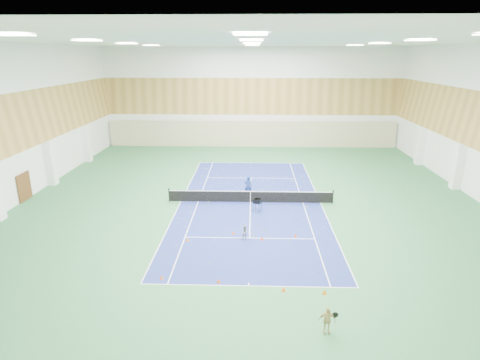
% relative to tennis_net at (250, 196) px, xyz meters
% --- Properties ---
extents(ground, '(40.00, 40.00, 0.00)m').
position_rel_tennis_net_xyz_m(ground, '(0.00, 0.00, -0.55)').
color(ground, '#2E6C3F').
rests_on(ground, ground).
extents(room_shell, '(36.00, 40.00, 12.00)m').
position_rel_tennis_net_xyz_m(room_shell, '(0.00, 0.00, 5.45)').
color(room_shell, white).
rests_on(room_shell, ground).
extents(wood_cladding, '(36.00, 40.00, 8.00)m').
position_rel_tennis_net_xyz_m(wood_cladding, '(0.00, 0.00, 7.45)').
color(wood_cladding, '#B58943').
rests_on(wood_cladding, room_shell).
extents(ceiling_light_grid, '(21.40, 25.40, 0.06)m').
position_rel_tennis_net_xyz_m(ceiling_light_grid, '(0.00, 0.00, 11.37)').
color(ceiling_light_grid, white).
rests_on(ceiling_light_grid, room_shell).
extents(court_surface, '(10.97, 23.77, 0.01)m').
position_rel_tennis_net_xyz_m(court_surface, '(0.00, 0.00, -0.55)').
color(court_surface, navy).
rests_on(court_surface, ground).
extents(tennis_balls_scatter, '(10.57, 22.77, 0.07)m').
position_rel_tennis_net_xyz_m(tennis_balls_scatter, '(0.00, 0.00, -0.50)').
color(tennis_balls_scatter, '#B0CB22').
rests_on(tennis_balls_scatter, ground).
extents(tennis_net, '(12.80, 0.10, 1.10)m').
position_rel_tennis_net_xyz_m(tennis_net, '(0.00, 0.00, 0.00)').
color(tennis_net, black).
rests_on(tennis_net, ground).
extents(back_curtain, '(35.40, 0.16, 3.20)m').
position_rel_tennis_net_xyz_m(back_curtain, '(0.00, 19.75, 1.05)').
color(back_curtain, '#C6B793').
rests_on(back_curtain, ground).
extents(door_left_b, '(0.08, 1.80, 2.20)m').
position_rel_tennis_net_xyz_m(door_left_b, '(-17.92, 0.00, 0.55)').
color(door_left_b, '#593319').
rests_on(door_left_b, ground).
extents(coach, '(0.68, 0.51, 1.70)m').
position_rel_tennis_net_xyz_m(coach, '(-0.20, 1.54, 0.30)').
color(coach, navy).
rests_on(coach, ground).
extents(child_court, '(0.53, 0.45, 0.97)m').
position_rel_tennis_net_xyz_m(child_court, '(-0.27, -6.61, -0.06)').
color(child_court, gray).
rests_on(child_court, ground).
extents(child_apron, '(0.73, 0.32, 1.22)m').
position_rel_tennis_net_xyz_m(child_apron, '(3.29, -15.29, 0.06)').
color(child_apron, tan).
rests_on(child_apron, ground).
extents(ball_cart, '(0.75, 0.75, 1.00)m').
position_rel_tennis_net_xyz_m(ball_cart, '(0.53, -1.86, -0.05)').
color(ball_cart, black).
rests_on(ball_cart, ground).
extents(cone_svc_a, '(0.22, 0.22, 0.24)m').
position_rel_tennis_net_xyz_m(cone_svc_a, '(-3.88, -6.95, -0.43)').
color(cone_svc_a, orange).
rests_on(cone_svc_a, ground).
extents(cone_svc_b, '(0.20, 0.20, 0.22)m').
position_rel_tennis_net_xyz_m(cone_svc_b, '(-1.08, -5.86, -0.44)').
color(cone_svc_b, '#E35B0B').
rests_on(cone_svc_b, ground).
extents(cone_svc_c, '(0.22, 0.22, 0.24)m').
position_rel_tennis_net_xyz_m(cone_svc_c, '(0.78, -6.64, -0.43)').
color(cone_svc_c, '#EF430C').
rests_on(cone_svc_c, ground).
extents(cone_svc_d, '(0.20, 0.20, 0.22)m').
position_rel_tennis_net_xyz_m(cone_svc_d, '(2.92, -6.12, -0.44)').
color(cone_svc_d, '#EF490C').
rests_on(cone_svc_d, ground).
extents(cone_base_a, '(0.20, 0.20, 0.22)m').
position_rel_tennis_net_xyz_m(cone_base_a, '(-4.52, -11.36, -0.44)').
color(cone_base_a, '#EB5F0C').
rests_on(cone_base_a, ground).
extents(cone_base_b, '(0.20, 0.20, 0.22)m').
position_rel_tennis_net_xyz_m(cone_base_b, '(-1.53, -11.63, -0.44)').
color(cone_base_b, '#F0510C').
rests_on(cone_base_b, ground).
extents(cone_base_c, '(0.21, 0.21, 0.23)m').
position_rel_tennis_net_xyz_m(cone_base_c, '(1.73, -12.27, -0.43)').
color(cone_base_c, '#FF570D').
rests_on(cone_base_c, ground).
extents(cone_base_d, '(0.23, 0.23, 0.25)m').
position_rel_tennis_net_xyz_m(cone_base_d, '(3.70, -12.45, -0.42)').
color(cone_base_d, '#D85C0B').
rests_on(cone_base_d, ground).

